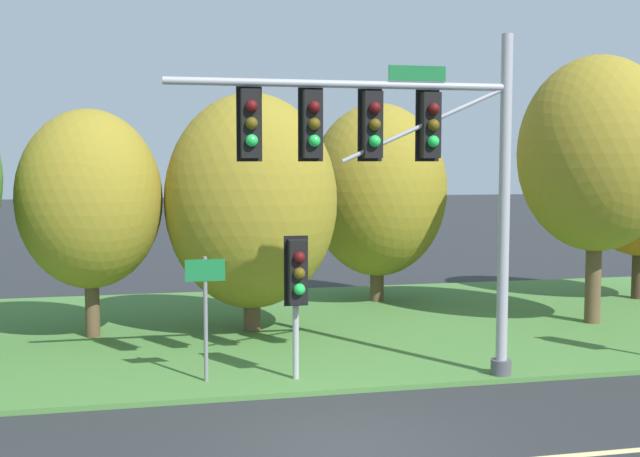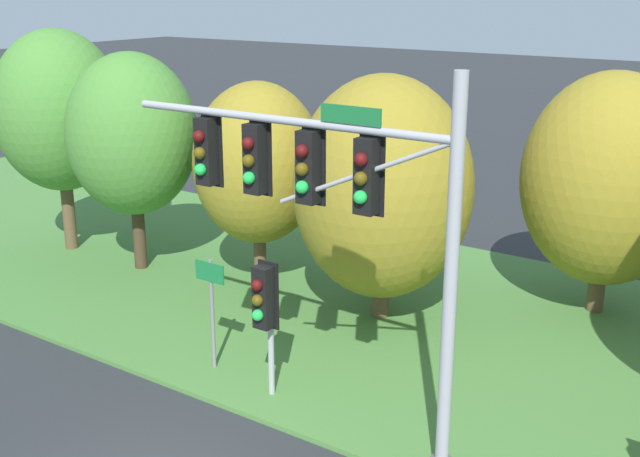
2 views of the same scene
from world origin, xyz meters
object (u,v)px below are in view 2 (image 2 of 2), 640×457
(tree_nearest_road, at_px, (59,111))
(tree_left_of_mast, at_px, (132,135))
(route_sign_post, at_px, (211,298))
(tree_mid_verge, at_px, (383,188))
(pedestrian_signal_further_along, at_px, (264,304))
(tree_tall_centre, at_px, (608,180))
(tree_behind_signpost, at_px, (258,164))
(traffic_signal_mast, at_px, (330,201))

(tree_nearest_road, height_order, tree_left_of_mast, tree_nearest_road)
(tree_nearest_road, bearing_deg, route_sign_post, -21.22)
(route_sign_post, distance_m, tree_left_of_mast, 7.15)
(route_sign_post, xyz_separation_m, tree_mid_verge, (1.47, 4.36, 1.64))
(tree_nearest_road, relative_size, tree_left_of_mast, 1.08)
(pedestrian_signal_further_along, height_order, tree_tall_centre, tree_tall_centre)
(route_sign_post, xyz_separation_m, tree_behind_signpost, (-2.33, 4.46, 1.72))
(traffic_signal_mast, bearing_deg, tree_mid_verge, 111.31)
(traffic_signal_mast, xyz_separation_m, tree_left_of_mast, (-9.33, 4.23, -0.54))
(tree_left_of_mast, bearing_deg, tree_nearest_road, 179.69)
(pedestrian_signal_further_along, bearing_deg, tree_behind_signpost, 129.86)
(tree_nearest_road, relative_size, tree_behind_signpost, 1.21)
(tree_left_of_mast, bearing_deg, traffic_signal_mast, -24.40)
(traffic_signal_mast, xyz_separation_m, pedestrian_signal_further_along, (-1.78, 0.42, -2.38))
(tree_nearest_road, distance_m, tree_left_of_mast, 3.06)
(tree_behind_signpost, height_order, tree_tall_centre, tree_tall_centre)
(traffic_signal_mast, distance_m, tree_mid_verge, 5.65)
(tree_nearest_road, distance_m, tree_mid_verge, 10.45)
(route_sign_post, height_order, tree_behind_signpost, tree_behind_signpost)
(tree_left_of_mast, bearing_deg, pedestrian_signal_further_along, -26.76)
(pedestrian_signal_further_along, relative_size, tree_behind_signpost, 0.51)
(tree_nearest_road, distance_m, tree_behind_signpost, 6.70)
(route_sign_post, bearing_deg, traffic_signal_mast, -12.88)
(tree_behind_signpost, bearing_deg, tree_left_of_mast, -163.82)
(route_sign_post, distance_m, tree_nearest_road, 9.90)
(tree_mid_verge, bearing_deg, tree_nearest_road, -175.01)
(traffic_signal_mast, relative_size, route_sign_post, 2.78)
(route_sign_post, xyz_separation_m, tree_left_of_mast, (-5.85, 3.44, 2.25))
(pedestrian_signal_further_along, height_order, route_sign_post, pedestrian_signal_further_along)
(pedestrian_signal_further_along, height_order, tree_left_of_mast, tree_left_of_mast)
(pedestrian_signal_further_along, relative_size, route_sign_post, 1.16)
(traffic_signal_mast, bearing_deg, route_sign_post, 167.12)
(pedestrian_signal_further_along, relative_size, tree_tall_centre, 0.47)
(route_sign_post, relative_size, tree_mid_verge, 0.41)
(tree_mid_verge, height_order, tree_tall_centre, tree_tall_centre)
(tree_left_of_mast, xyz_separation_m, tree_behind_signpost, (3.52, 1.02, -0.53))
(tree_mid_verge, distance_m, tree_tall_centre, 5.34)
(traffic_signal_mast, bearing_deg, tree_behind_signpost, 137.88)
(traffic_signal_mast, distance_m, tree_left_of_mast, 10.26)
(tree_behind_signpost, relative_size, tree_mid_verge, 0.93)
(tree_left_of_mast, bearing_deg, tree_behind_signpost, 16.18)
(route_sign_post, relative_size, tree_behind_signpost, 0.44)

